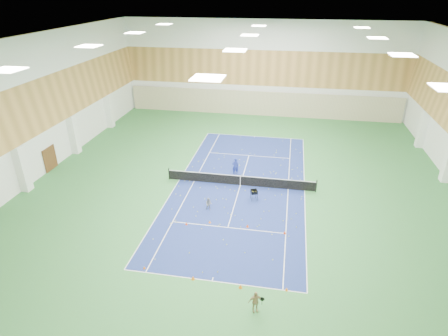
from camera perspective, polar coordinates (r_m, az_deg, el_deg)
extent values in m
plane|color=#307236|center=(32.51, 2.49, -2.65)|extent=(40.00, 40.00, 0.00)
cube|color=navy|center=(32.50, 2.49, -2.64)|extent=(10.97, 23.77, 0.01)
cube|color=#C6B793|center=(50.16, 5.71, 9.74)|extent=(35.40, 0.16, 3.20)
cube|color=#593319|center=(38.42, -24.99, 1.32)|extent=(0.08, 1.80, 2.20)
imported|color=navy|center=(34.03, 1.73, 0.29)|extent=(0.70, 0.59, 1.63)
imported|color=gray|center=(28.86, -2.34, -5.50)|extent=(0.51, 0.40, 1.03)
imported|color=#9F865B|center=(20.94, 4.78, -19.63)|extent=(0.83, 0.59, 1.31)
cone|color=#EF3F0C|center=(27.50, -5.76, -8.41)|extent=(0.19, 0.19, 0.21)
cone|color=orange|center=(27.57, -2.18, -8.19)|extent=(0.18, 0.18, 0.20)
cone|color=#EB4C0C|center=(27.17, 3.60, -8.76)|extent=(0.21, 0.21, 0.23)
cone|color=#DE3E0B|center=(26.79, 9.26, -9.66)|extent=(0.21, 0.21, 0.23)
cone|color=orange|center=(24.16, -12.06, -14.61)|extent=(0.17, 0.17, 0.19)
cone|color=orange|center=(23.03, -4.75, -16.32)|extent=(0.22, 0.22, 0.24)
cone|color=orange|center=(22.47, 2.54, -17.55)|extent=(0.22, 0.22, 0.24)
cone|color=orange|center=(22.60, 9.53, -17.74)|extent=(0.18, 0.18, 0.20)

